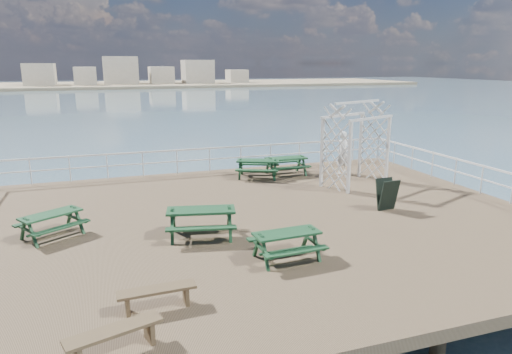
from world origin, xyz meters
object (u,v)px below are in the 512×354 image
object	(u,v)px
picnic_table_b	(258,165)
picnic_table_a	(51,220)
picnic_table_e	(287,239)
flat_bench_far	(114,335)
trellis_arbor	(356,148)
person	(343,153)
flat_bench_near	(157,293)
picnic_table_c	(286,162)
picnic_table_d	(201,217)

from	to	relation	value
picnic_table_b	picnic_table_a	bearing A→B (deg)	-125.18
picnic_table_e	flat_bench_far	xyz separation A→B (m)	(-4.21, -2.64, -0.17)
trellis_arbor	person	distance (m)	1.98
flat_bench_near	person	distance (m)	12.96
picnic_table_c	picnic_table_d	world-z (taller)	picnic_table_d
flat_bench_near	trellis_arbor	bearing A→B (deg)	37.33
person	picnic_table_b	bearing A→B (deg)	157.82
picnic_table_d	trellis_arbor	world-z (taller)	trellis_arbor
picnic_table_a	person	distance (m)	12.30
picnic_table_d	flat_bench_far	world-z (taller)	picnic_table_d
flat_bench_near	picnic_table_a	bearing A→B (deg)	112.99
picnic_table_e	flat_bench_far	size ratio (longest dim) A/B	1.04
picnic_table_e	person	size ratio (longest dim) A/B	0.92
picnic_table_a	flat_bench_near	xyz separation A→B (m)	(2.33, -4.91, -0.17)
picnic_table_b	flat_bench_near	xyz separation A→B (m)	(-5.40, -9.58, -0.22)
picnic_table_e	flat_bench_near	size ratio (longest dim) A/B	1.11
picnic_table_a	picnic_table_b	xyz separation A→B (m)	(7.73, 4.67, 0.05)
picnic_table_b	picnic_table_c	world-z (taller)	picnic_table_c
picnic_table_c	picnic_table_d	bearing A→B (deg)	-129.19
flat_bench_far	picnic_table_b	bearing A→B (deg)	43.01
person	flat_bench_near	bearing A→B (deg)	-150.29
picnic_table_a	picnic_table_c	xyz separation A→B (m)	(9.08, 4.77, 0.05)
flat_bench_near	flat_bench_far	size ratio (longest dim) A/B	0.93
trellis_arbor	picnic_table_a	bearing A→B (deg)	169.95
trellis_arbor	person	xyz separation A→B (m)	(0.51, 1.83, -0.55)
picnic_table_a	picnic_table_d	world-z (taller)	picnic_table_d
picnic_table_d	picnic_table_e	world-z (taller)	picnic_table_d
picnic_table_b	picnic_table_c	size ratio (longest dim) A/B	1.23
picnic_table_a	picnic_table_b	world-z (taller)	picnic_table_b
picnic_table_a	picnic_table_d	size ratio (longest dim) A/B	0.95
flat_bench_near	picnic_table_d	bearing A→B (deg)	62.66
picnic_table_b	picnic_table_c	bearing A→B (deg)	28.04
picnic_table_c	person	distance (m)	2.58
picnic_table_d	flat_bench_near	size ratio (longest dim) A/B	1.40
picnic_table_e	flat_bench_near	distance (m)	3.64
picnic_table_c	picnic_table_e	xyz separation A→B (m)	(-3.39, -8.29, -0.04)
picnic_table_d	flat_bench_far	size ratio (longest dim) A/B	1.31
picnic_table_c	picnic_table_b	bearing A→B (deg)	-175.03
picnic_table_a	picnic_table_b	size ratio (longest dim) A/B	0.94
picnic_table_d	person	bearing A→B (deg)	48.05
picnic_table_b	flat_bench_far	distance (m)	12.50
picnic_table_a	picnic_table_e	world-z (taller)	picnic_table_e
picnic_table_a	picnic_table_c	world-z (taller)	picnic_table_c
flat_bench_far	flat_bench_near	bearing A→B (deg)	38.77
picnic_table_a	picnic_table_b	bearing A→B (deg)	-0.86
picnic_table_a	flat_bench_near	bearing A→B (deg)	-96.59
picnic_table_b	person	distance (m)	3.88
picnic_table_c	flat_bench_far	distance (m)	13.31
picnic_table_c	picnic_table_e	world-z (taller)	picnic_table_c
trellis_arbor	flat_bench_near	bearing A→B (deg)	-162.29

